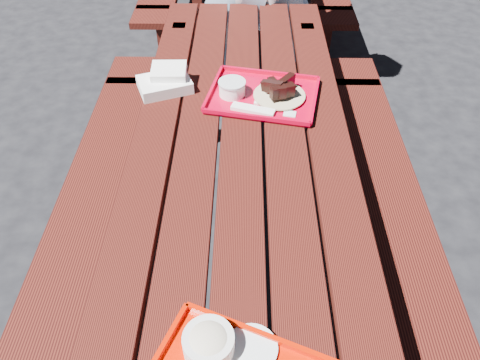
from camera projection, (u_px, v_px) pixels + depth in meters
The scene contains 4 objects.
ground at pixel (240, 292), 2.01m from camera, with size 60.00×60.00×0.00m, color black.
picnic_table_near at pixel (241, 204), 1.62m from camera, with size 1.41×2.40×0.75m.
far_tray at pixel (261, 94), 1.74m from camera, with size 0.45×0.38×0.07m.
white_cloth at pixel (166, 81), 1.78m from camera, with size 0.23×0.20×0.08m.
Camera 1 is at (0.01, -1.11, 1.75)m, focal length 35.00 mm.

